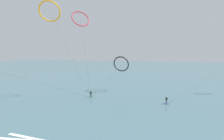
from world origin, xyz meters
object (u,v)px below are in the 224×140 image
at_px(surfer_cobalt, 166,101).
at_px(kite_charcoal, 121,64).
at_px(surfer_emerald, 91,94).
at_px(kite_crimson, 81,19).
at_px(kite_amber, 50,11).

distance_m(surfer_cobalt, kite_charcoal, 18.03).
xyz_separation_m(surfer_emerald, kite_charcoal, (5.85, 9.89, 7.33)).
distance_m(kite_crimson, kite_charcoal, 17.37).
relative_size(surfer_emerald, surfer_cobalt, 1.00).
bearing_deg(kite_charcoal, kite_crimson, 39.33).
relative_size(surfer_emerald, kite_charcoal, 0.15).
distance_m(surfer_emerald, kite_amber, 22.67).
distance_m(surfer_cobalt, kite_crimson, 30.51).
xyz_separation_m(kite_crimson, kite_charcoal, (10.02, 6.47, -12.62)).
height_order(surfer_emerald, surfer_cobalt, same).
bearing_deg(kite_amber, surfer_cobalt, 159.54).
bearing_deg(kite_amber, kite_charcoal, -164.15).
height_order(kite_crimson, kite_charcoal, kite_crimson).
height_order(surfer_emerald, kite_charcoal, kite_charcoal).
bearing_deg(kite_amber, kite_crimson, -150.58).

